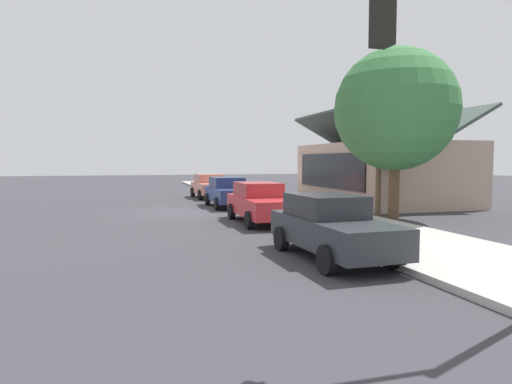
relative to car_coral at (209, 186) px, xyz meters
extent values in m
plane|color=#38383D|center=(7.84, -2.87, -0.81)|extent=(120.00, 120.00, 0.00)
cube|color=#B2AFA8|center=(7.84, 2.73, -0.73)|extent=(60.00, 4.20, 0.16)
cube|color=#EA8C75|center=(0.10, 0.00, -0.13)|extent=(4.41, 1.95, 0.70)
cube|color=tan|center=(-0.33, -0.01, 0.50)|extent=(2.14, 1.65, 0.56)
cylinder|color=black|center=(1.42, 0.95, -0.48)|extent=(0.67, 0.24, 0.66)
cylinder|color=black|center=(1.48, -0.85, -0.48)|extent=(0.67, 0.24, 0.66)
cylinder|color=black|center=(-1.28, 0.85, -0.48)|extent=(0.67, 0.24, 0.66)
cylinder|color=black|center=(-1.21, -0.94, -0.48)|extent=(0.67, 0.24, 0.66)
cube|color=navy|center=(6.12, -0.02, -0.13)|extent=(4.42, 1.83, 0.70)
cube|color=navy|center=(5.68, -0.03, 0.50)|extent=(2.13, 1.60, 0.56)
cylinder|color=black|center=(7.48, 0.89, -0.48)|extent=(0.66, 0.22, 0.66)
cylinder|color=black|center=(7.49, -0.92, -0.48)|extent=(0.66, 0.22, 0.66)
cylinder|color=black|center=(4.75, 0.87, -0.48)|extent=(0.66, 0.22, 0.66)
cylinder|color=black|center=(4.76, -0.94, -0.48)|extent=(0.66, 0.22, 0.66)
cube|color=red|center=(12.43, -0.10, -0.13)|extent=(4.64, 1.77, 0.70)
cube|color=#A9272B|center=(11.97, -0.10, 0.50)|extent=(2.23, 1.55, 0.56)
cylinder|color=black|center=(13.86, 0.78, -0.48)|extent=(0.66, 0.22, 0.66)
cylinder|color=black|center=(13.87, -0.97, -0.48)|extent=(0.66, 0.22, 0.66)
cylinder|color=black|center=(10.99, 0.78, -0.48)|extent=(0.66, 0.22, 0.66)
cylinder|color=black|center=(11.00, -0.98, -0.48)|extent=(0.66, 0.22, 0.66)
cube|color=#2D3035|center=(19.15, -0.23, -0.13)|extent=(4.49, 1.84, 0.70)
cube|color=#27292D|center=(18.71, -0.24, 0.50)|extent=(2.18, 1.56, 0.56)
cylinder|color=black|center=(20.50, 0.67, -0.48)|extent=(0.67, 0.24, 0.66)
cylinder|color=black|center=(20.55, -1.04, -0.48)|extent=(0.67, 0.24, 0.66)
cylinder|color=black|center=(17.75, 0.58, -0.48)|extent=(0.67, 0.24, 0.66)
cylinder|color=black|center=(17.80, -1.12, -0.48)|extent=(0.67, 0.24, 0.66)
cube|color=tan|center=(6.16, 9.13, 0.92)|extent=(10.05, 6.53, 3.47)
cube|color=black|center=(6.16, 5.82, 1.10)|extent=(8.04, 0.08, 1.95)
cube|color=#3F4C47|center=(6.16, 7.49, 3.53)|extent=(10.65, 3.56, 2.00)
cube|color=#3F4C47|center=(6.16, 10.76, 3.53)|extent=(10.65, 3.56, 2.00)
cylinder|color=brown|center=(12.99, 5.55, 0.79)|extent=(0.44, 0.44, 3.20)
sphere|color=#38753D|center=(12.99, 5.55, 3.78)|extent=(5.06, 5.06, 5.06)
cube|color=black|center=(23.92, -1.87, 3.54)|extent=(0.28, 0.24, 0.80)
sphere|color=yellow|center=(23.77, -1.87, 3.54)|extent=(0.16, 0.16, 0.16)
sphere|color=green|center=(23.77, -1.87, 3.28)|extent=(0.16, 0.16, 0.16)
cylinder|color=brown|center=(12.14, 5.33, 2.94)|extent=(0.24, 0.24, 7.50)
cube|color=brown|center=(12.14, 5.33, 6.09)|extent=(1.80, 0.12, 0.12)
cylinder|color=red|center=(11.41, 1.33, -0.38)|extent=(0.22, 0.22, 0.55)
sphere|color=red|center=(11.41, 1.33, -0.03)|extent=(0.18, 0.18, 0.18)
camera|label=1|loc=(29.14, -5.09, 1.63)|focal=30.99mm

